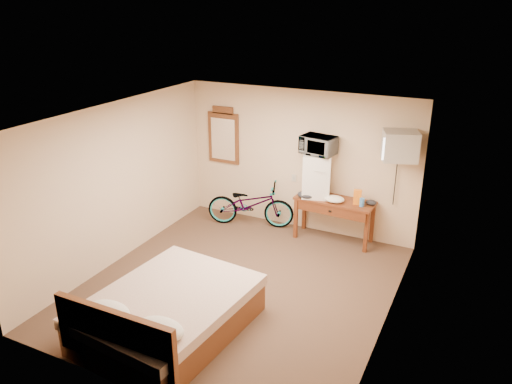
% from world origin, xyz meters
% --- Properties ---
extents(room, '(4.60, 4.64, 2.50)m').
position_xyz_m(room, '(-0.00, 0.00, 1.25)').
color(room, '#4B3325').
rests_on(room, ground).
extents(desk, '(1.35, 0.58, 0.75)m').
position_xyz_m(desk, '(0.77, 2.00, 0.63)').
color(desk, brown).
rests_on(desk, floor).
extents(mini_fridge, '(0.56, 0.55, 0.75)m').
position_xyz_m(mini_fridge, '(0.42, 2.06, 1.12)').
color(mini_fridge, white).
rests_on(mini_fridge, desk).
extents(microwave, '(0.62, 0.47, 0.31)m').
position_xyz_m(microwave, '(0.42, 2.06, 1.65)').
color(microwave, white).
rests_on(microwave, mini_fridge).
extents(snack_bag, '(0.14, 0.09, 0.25)m').
position_xyz_m(snack_bag, '(1.15, 2.00, 0.88)').
color(snack_bag, orange).
rests_on(snack_bag, desk).
extents(blue_cup, '(0.08, 0.08, 0.14)m').
position_xyz_m(blue_cup, '(1.25, 1.95, 0.82)').
color(blue_cup, '#3E83D6').
rests_on(blue_cup, desk).
extents(cloth_cream, '(0.34, 0.26, 0.10)m').
position_xyz_m(cloth_cream, '(0.79, 1.93, 0.80)').
color(cloth_cream, white).
rests_on(cloth_cream, desk).
extents(cloth_dark_a, '(0.30, 0.22, 0.11)m').
position_xyz_m(cloth_dark_a, '(0.30, 1.89, 0.81)').
color(cloth_dark_a, black).
rests_on(cloth_dark_a, desk).
extents(cloth_dark_b, '(0.18, 0.15, 0.08)m').
position_xyz_m(cloth_dark_b, '(1.37, 2.08, 0.79)').
color(cloth_dark_b, black).
rests_on(cloth_dark_b, desk).
extents(crt_television, '(0.63, 0.67, 0.45)m').
position_xyz_m(crt_television, '(1.74, 2.02, 1.81)').
color(crt_television, black).
rests_on(crt_television, room).
extents(wall_mirror, '(0.63, 0.04, 1.06)m').
position_xyz_m(wall_mirror, '(-1.50, 2.27, 1.53)').
color(wall_mirror, brown).
rests_on(wall_mirror, room).
extents(bicycle, '(1.67, 0.97, 0.83)m').
position_xyz_m(bicycle, '(-0.78, 1.95, 0.42)').
color(bicycle, black).
rests_on(bicycle, floor).
extents(bed, '(1.78, 2.25, 0.90)m').
position_xyz_m(bed, '(-0.29, -1.37, 0.29)').
color(bed, brown).
rests_on(bed, floor).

